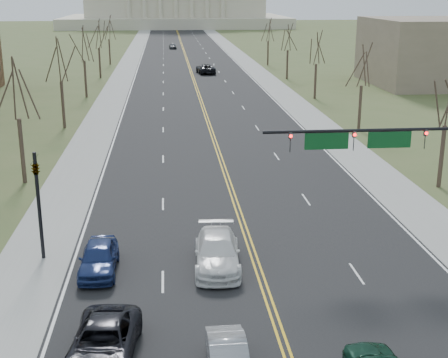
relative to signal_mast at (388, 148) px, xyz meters
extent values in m
cube|color=black|center=(-7.45, 96.50, -5.76)|extent=(20.00, 380.00, 0.01)
cube|color=black|center=(-7.45, -7.50, -5.76)|extent=(120.00, 14.00, 0.01)
cube|color=gray|center=(-19.45, 96.50, -5.75)|extent=(4.00, 380.00, 0.03)
cube|color=gray|center=(4.55, 96.50, -5.75)|extent=(4.00, 380.00, 0.03)
cube|color=gold|center=(-7.45, 96.50, -5.75)|extent=(0.42, 380.00, 0.01)
cube|color=silver|center=(-17.25, 96.50, -5.75)|extent=(0.15, 380.00, 0.01)
cube|color=silver|center=(2.35, 96.50, -5.75)|extent=(0.15, 380.00, 0.01)
cube|color=beige|center=(-7.45, 236.50, -3.76)|extent=(90.00, 60.00, 4.00)
cylinder|color=black|center=(-0.95, 0.00, 1.04)|extent=(12.00, 0.18, 0.18)
imported|color=black|center=(2.05, 0.00, 0.49)|extent=(0.35, 0.40, 1.10)
sphere|color=#FF0C0C|center=(2.05, -0.15, 0.84)|extent=(0.18, 0.18, 0.18)
imported|color=black|center=(-1.95, 0.00, 0.49)|extent=(0.35, 0.40, 1.10)
sphere|color=#FF0C0C|center=(-1.95, -0.15, 0.84)|extent=(0.18, 0.18, 0.18)
imported|color=black|center=(-5.45, 0.00, 0.49)|extent=(0.35, 0.40, 1.10)
sphere|color=#FF0C0C|center=(-5.45, -0.15, 0.84)|extent=(0.18, 0.18, 0.18)
cube|color=#0C4C1E|center=(0.05, 0.00, 0.49)|extent=(2.40, 0.12, 0.90)
cube|color=#0C4C1E|center=(-3.45, 0.00, 0.49)|extent=(2.40, 0.12, 0.90)
cylinder|color=black|center=(-18.95, 0.00, -2.76)|extent=(0.20, 0.20, 6.00)
imported|color=black|center=(-18.95, 0.00, -0.56)|extent=(0.32, 0.36, 0.99)
cylinder|color=#3A2E22|center=(8.05, 10.50, -3.42)|extent=(0.32, 0.32, 4.68)
cylinder|color=#3A2E22|center=(-22.95, 14.50, -3.29)|extent=(0.32, 0.32, 4.95)
cylinder|color=#3A2E22|center=(8.05, 30.50, -3.42)|extent=(0.32, 0.32, 4.68)
cylinder|color=#3A2E22|center=(-22.95, 34.50, -3.29)|extent=(0.32, 0.32, 4.95)
cylinder|color=#3A2E22|center=(8.05, 50.50, -3.42)|extent=(0.32, 0.32, 4.68)
cylinder|color=#3A2E22|center=(-22.95, 54.50, -3.29)|extent=(0.32, 0.32, 4.95)
cylinder|color=#3A2E22|center=(8.05, 70.50, -3.42)|extent=(0.32, 0.32, 4.68)
cylinder|color=#3A2E22|center=(-22.95, 74.50, -3.29)|extent=(0.32, 0.32, 4.95)
cylinder|color=#3A2E22|center=(8.05, 90.50, -3.42)|extent=(0.32, 0.32, 4.68)
cylinder|color=#3A2E22|center=(-22.95, 94.50, -3.29)|extent=(0.32, 0.32, 4.95)
imported|color=black|center=(-14.76, -10.23, -4.99)|extent=(3.01, 5.66, 1.52)
imported|color=silver|center=(-9.56, -1.98, -4.91)|extent=(2.67, 5.90, 1.67)
imported|color=navy|center=(-15.73, -2.05, -4.95)|extent=(1.90, 4.68, 1.59)
imported|color=black|center=(-4.97, 78.71, -4.91)|extent=(3.45, 6.30, 1.67)
imported|color=#484B4F|center=(-10.09, 128.30, -5.05)|extent=(1.99, 4.24, 1.40)
camera|label=1|loc=(-12.02, -32.18, 8.27)|focal=50.00mm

